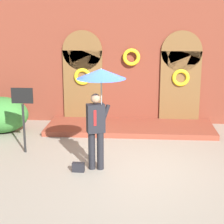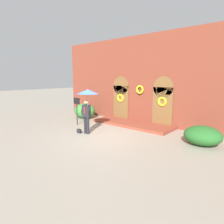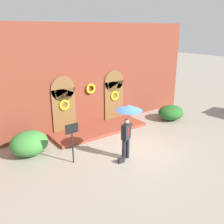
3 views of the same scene
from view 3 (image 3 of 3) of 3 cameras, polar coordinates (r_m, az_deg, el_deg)
The scene contains 7 objects.
ground_plane at distance 11.43m, azimuth 5.49°, elevation -9.17°, with size 80.00×80.00×0.00m, color gray.
building_facade at distance 13.76m, azimuth -5.61°, elevation 7.51°, with size 14.00×2.30×5.60m.
person_with_umbrella at distance 10.21m, azimuth 3.73°, elevation -0.87°, with size 1.10×1.10×2.36m.
handbag at distance 10.54m, azimuth 2.12°, elevation -10.97°, with size 0.28×0.12×0.22m, color black.
sign_post at distance 10.21m, azimuth -9.09°, elevation -5.63°, with size 0.56×0.06×1.72m.
shrub_left at distance 11.53m, azimuth -18.40°, elevation -6.83°, with size 1.65×1.41×1.09m, color #387A33.
shrub_right at distance 15.59m, azimuth 13.30°, elevation -0.12°, with size 1.64×1.44×0.86m, color #235B23.
Camera 3 is at (-6.72, -7.56, 5.32)m, focal length 40.00 mm.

